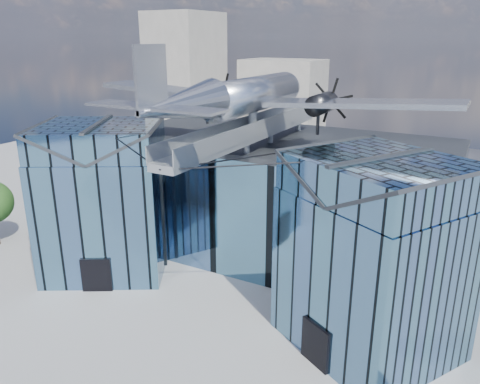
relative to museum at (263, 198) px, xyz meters
The scene contains 4 objects.
ground_plane 8.03m from the museum, 90.00° to the right, with size 120.00×120.00×0.00m, color gray.
museum is the anchor object (origin of this frame).
bg_towers 44.92m from the museum, 88.14° to the left, with size 77.00×24.50×26.00m.
tree_side_w 30.29m from the museum, behind, with size 4.12×4.12×4.90m.
Camera 1 is at (15.53, -26.28, 17.95)m, focal length 35.00 mm.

